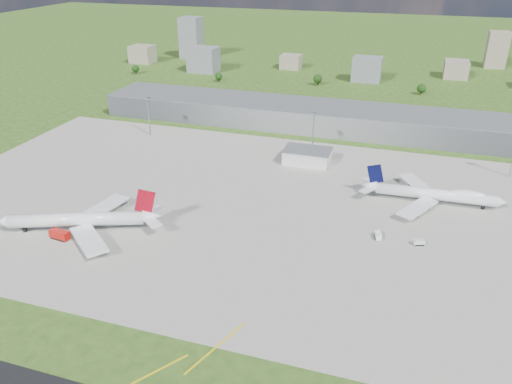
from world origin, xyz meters
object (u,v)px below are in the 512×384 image
(tug_yellow, at_px, (147,216))
(van_white_far, at_px, (419,243))
(airliner_blue_quad, at_px, (435,194))
(van_white_near, at_px, (378,236))
(airliner_red_twin, at_px, (83,220))
(fire_truck, at_px, (60,235))

(tug_yellow, distance_m, van_white_far, 121.71)
(airliner_blue_quad, distance_m, tug_yellow, 138.76)
(van_white_near, xyz_separation_m, van_white_far, (17.01, -0.00, -0.13))
(airliner_red_twin, bearing_deg, fire_truck, 38.92)
(fire_truck, xyz_separation_m, van_white_far, (147.62, 41.94, -0.72))
(tug_yellow, bearing_deg, airliner_red_twin, -179.08)
(van_white_far, bearing_deg, fire_truck, 175.94)
(airliner_red_twin, xyz_separation_m, van_white_far, (142.07, 32.41, -3.99))
(tug_yellow, bearing_deg, airliner_blue_quad, -15.66)
(airliner_blue_quad, bearing_deg, van_white_near, -120.58)
(airliner_blue_quad, distance_m, fire_truck, 174.98)
(fire_truck, bearing_deg, tug_yellow, 52.65)
(airliner_red_twin, xyz_separation_m, van_white_near, (125.06, 32.41, -3.86))
(airliner_blue_quad, height_order, van_white_far, airliner_blue_quad)
(airliner_red_twin, distance_m, airliner_blue_quad, 165.61)
(airliner_blue_quad, relative_size, van_white_far, 12.99)
(van_white_far, bearing_deg, van_white_near, 160.07)
(airliner_red_twin, height_order, van_white_near, airliner_red_twin)
(fire_truck, distance_m, tug_yellow, 38.48)
(airliner_blue_quad, xyz_separation_m, van_white_near, (-22.94, -41.90, -3.53))
(airliner_red_twin, relative_size, tug_yellow, 16.67)
(fire_truck, bearing_deg, airliner_blue_quad, 35.36)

